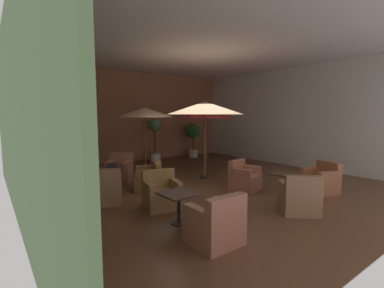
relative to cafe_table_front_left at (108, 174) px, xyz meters
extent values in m
cube|color=brown|center=(2.69, -0.87, -0.49)|extent=(9.94, 10.31, 0.02)
cube|color=#9C6045|center=(2.69, 4.25, 1.56)|extent=(9.94, 0.08, 4.09)
cube|color=#5A7B4E|center=(-2.24, -0.87, 1.56)|extent=(0.08, 10.31, 4.09)
cube|color=silver|center=(7.62, -0.87, 1.56)|extent=(0.08, 10.31, 4.09)
cube|color=silver|center=(2.69, -0.87, 3.64)|extent=(9.94, 10.31, 0.06)
cylinder|color=black|center=(0.00, 0.00, -0.47)|extent=(0.33, 0.33, 0.02)
cylinder|color=black|center=(0.00, 0.00, -0.19)|extent=(0.07, 0.07, 0.59)
cube|color=#532E21|center=(0.00, 0.00, 0.12)|extent=(0.64, 0.64, 0.03)
cube|color=#996A4A|center=(-0.45, -1.01, -0.27)|extent=(1.01, 1.00, 0.43)
cube|color=#996A4A|center=(-0.57, -1.27, 0.18)|extent=(0.77, 0.46, 0.46)
cube|color=#996A4A|center=(-0.73, -0.84, 0.05)|extent=(0.35, 0.59, 0.21)
cube|color=#996A4A|center=(-0.14, -1.10, 0.05)|extent=(0.35, 0.59, 0.21)
cube|color=#97653A|center=(0.98, -0.51, -0.28)|extent=(1.01, 1.00, 0.41)
cube|color=#97653A|center=(1.24, -0.64, 0.11)|extent=(0.49, 0.73, 0.37)
cube|color=#97653A|center=(0.80, -0.76, 0.04)|extent=(0.58, 0.38, 0.22)
cube|color=#97653A|center=(1.08, -0.22, 0.04)|extent=(0.58, 0.38, 0.22)
cube|color=#9E5D46|center=(0.67, 0.88, -0.27)|extent=(1.08, 1.08, 0.42)
cube|color=#9E5D46|center=(0.85, 1.12, 0.18)|extent=(0.71, 0.60, 0.48)
cube|color=#9E5D46|center=(0.88, 0.66, 0.06)|extent=(0.49, 0.57, 0.24)
cube|color=#9E5D46|center=(0.40, 1.03, 0.06)|extent=(0.49, 0.57, 0.24)
cube|color=#9B5741|center=(-0.98, 0.50, -0.28)|extent=(1.03, 1.07, 0.40)
cube|color=#9B5741|center=(-1.24, 0.63, 0.11)|extent=(0.52, 0.80, 0.38)
cube|color=#9B5741|center=(-0.79, 0.79, 0.03)|extent=(0.57, 0.37, 0.22)
cube|color=#9B5741|center=(-1.10, 0.17, 0.03)|extent=(0.57, 0.37, 0.22)
cylinder|color=black|center=(3.49, -3.34, -0.47)|extent=(0.34, 0.34, 0.02)
cylinder|color=black|center=(3.49, -3.34, -0.19)|extent=(0.07, 0.07, 0.59)
cube|color=#473219|center=(3.49, -3.34, 0.12)|extent=(0.69, 0.69, 0.03)
cube|color=#8F6447|center=(2.74, -4.19, -0.26)|extent=(1.08, 1.08, 0.45)
cube|color=#8F6447|center=(2.54, -4.42, 0.18)|extent=(0.68, 0.63, 0.44)
cube|color=#8F6447|center=(2.54, -3.95, 0.07)|extent=(0.50, 0.54, 0.21)
cube|color=#8F6447|center=(3.00, -4.36, 0.07)|extent=(0.50, 0.54, 0.21)
cube|color=#9E593A|center=(4.57, -3.69, -0.26)|extent=(0.96, 0.96, 0.46)
cube|color=#9E593A|center=(4.85, -3.79, 0.17)|extent=(0.40, 0.77, 0.41)
cube|color=#9E593A|center=(4.43, -3.97, 0.08)|extent=(0.61, 0.32, 0.21)
cube|color=#9E593A|center=(4.62, -3.39, 0.08)|extent=(0.61, 0.32, 0.21)
cube|color=#9F6047|center=(3.18, -2.25, -0.26)|extent=(0.93, 0.90, 0.45)
cube|color=#9F6047|center=(3.10, -1.98, 0.16)|extent=(0.78, 0.36, 0.40)
cube|color=#9F6047|center=(3.49, -2.20, 0.07)|extent=(0.29, 0.57, 0.21)
cube|color=#9F6047|center=(2.89, -2.38, 0.07)|extent=(0.29, 0.57, 0.21)
cylinder|color=black|center=(0.27, -3.13, -0.47)|extent=(0.32, 0.32, 0.02)
cylinder|color=black|center=(0.27, -3.13, -0.19)|extent=(0.07, 0.07, 0.59)
cube|color=#452C23|center=(0.27, -3.13, 0.12)|extent=(0.72, 0.72, 0.03)
cube|color=olive|center=(0.50, -2.12, -0.27)|extent=(0.93, 0.91, 0.43)
cube|color=olive|center=(0.56, -1.83, 0.15)|extent=(0.80, 0.33, 0.41)
cube|color=olive|center=(0.81, -2.23, 0.04)|extent=(0.25, 0.60, 0.19)
cube|color=olive|center=(0.17, -2.09, 0.04)|extent=(0.25, 0.60, 0.19)
cube|color=#9D5A45|center=(0.27, -4.16, -0.27)|extent=(0.77, 0.77, 0.43)
cube|color=#9D5A45|center=(0.27, -4.47, 0.17)|extent=(0.77, 0.17, 0.45)
cube|color=#9D5A45|center=(-0.04, -4.12, 0.06)|extent=(0.16, 0.60, 0.23)
cube|color=#9D5A45|center=(0.58, -4.12, 0.06)|extent=(0.16, 0.60, 0.23)
cylinder|color=#2D2D2D|center=(3.19, -0.41, -0.44)|extent=(0.32, 0.32, 0.08)
cylinder|color=brown|center=(3.19, -0.41, 0.78)|extent=(0.06, 0.06, 2.53)
cone|color=#DBB083|center=(3.19, -0.41, 1.89)|extent=(2.58, 2.58, 0.42)
cylinder|color=#2D2D2D|center=(5.11, 1.77, -0.44)|extent=(0.32, 0.32, 0.08)
cylinder|color=brown|center=(5.11, 1.77, 0.67)|extent=(0.06, 0.06, 2.31)
cone|color=#C83835|center=(5.11, 1.77, 1.70)|extent=(2.65, 2.65, 0.37)
cylinder|color=#2D2D2D|center=(2.12, 1.85, -0.44)|extent=(0.32, 0.32, 0.08)
cylinder|color=brown|center=(2.12, 1.85, 0.70)|extent=(0.06, 0.06, 2.38)
cone|color=#D9B28A|center=(2.12, 1.85, 1.76)|extent=(2.15, 2.15, 0.37)
cylinder|color=#A76B4C|center=(-0.62, 2.84, -0.28)|extent=(0.36, 0.36, 0.41)
cylinder|color=brown|center=(-0.62, 2.84, 0.26)|extent=(0.06, 0.06, 0.67)
sphere|color=#3E702D|center=(-0.62, 2.84, 0.97)|extent=(0.89, 0.89, 0.89)
cylinder|color=beige|center=(5.69, 3.52, -0.29)|extent=(0.46, 0.46, 0.39)
cylinder|color=brown|center=(5.69, 3.52, 0.22)|extent=(0.06, 0.06, 0.63)
sphere|color=#2B6A30|center=(5.69, 3.52, 0.84)|extent=(0.72, 0.72, 0.72)
cylinder|color=silver|center=(3.46, 3.47, -0.29)|extent=(0.47, 0.47, 0.40)
cylinder|color=brown|center=(3.46, 3.47, 0.44)|extent=(0.06, 0.06, 1.05)
sphere|color=#4A7853|center=(3.46, 3.47, 1.20)|extent=(0.56, 0.56, 0.56)
cylinder|color=#322D37|center=(0.31, 3.83, -0.27)|extent=(0.39, 0.39, 0.43)
cylinder|color=brown|center=(0.31, 3.83, 0.41)|extent=(0.06, 0.06, 0.92)
sphere|color=#39633B|center=(0.31, 3.83, 1.23)|extent=(0.85, 0.85, 0.85)
cube|color=#4D795C|center=(-0.98, 0.50, 0.14)|extent=(0.35, 0.40, 0.43)
sphere|color=tan|center=(-0.98, 0.50, 0.44)|extent=(0.21, 0.21, 0.21)
cylinder|color=white|center=(0.10, 0.01, 0.20)|extent=(0.08, 0.08, 0.11)
cube|color=#9EA0A5|center=(0.02, -0.07, 0.15)|extent=(0.35, 0.28, 0.01)
cube|color=black|center=(0.05, -0.18, 0.25)|extent=(0.30, 0.08, 0.19)
camera|label=1|loc=(-2.66, -7.45, 1.66)|focal=25.56mm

